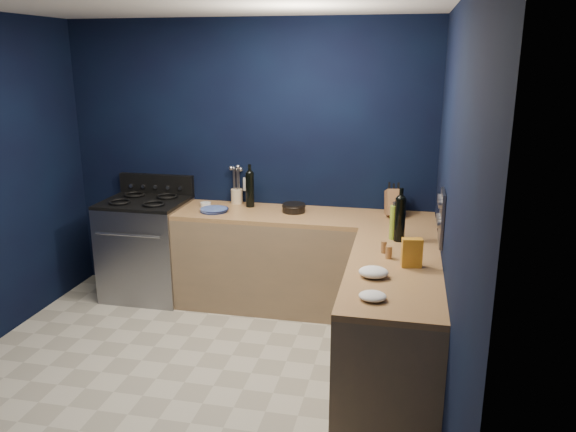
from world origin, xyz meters
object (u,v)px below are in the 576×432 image
(gas_range, at_px, (147,250))
(utensil_crock, at_px, (237,196))
(crouton_bag, at_px, (412,253))
(plate_stack, at_px, (214,210))
(knife_block, at_px, (393,203))

(gas_range, xyz_separation_m, utensil_crock, (0.83, 0.27, 0.51))
(gas_range, bearing_deg, crouton_bag, -24.53)
(gas_range, relative_size, plate_stack, 3.74)
(gas_range, bearing_deg, plate_stack, -5.62)
(knife_block, distance_m, crouton_bag, 1.28)
(utensil_crock, height_order, crouton_bag, crouton_bag)
(gas_range, distance_m, knife_block, 2.38)
(crouton_bag, bearing_deg, plate_stack, 138.71)
(gas_range, height_order, plate_stack, plate_stack)
(plate_stack, xyz_separation_m, crouton_bag, (1.76, -1.06, 0.08))
(plate_stack, height_order, utensil_crock, utensil_crock)
(crouton_bag, bearing_deg, utensil_crock, 129.34)
(plate_stack, distance_m, crouton_bag, 2.05)
(knife_block, relative_size, crouton_bag, 1.16)
(plate_stack, bearing_deg, gas_range, 174.38)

